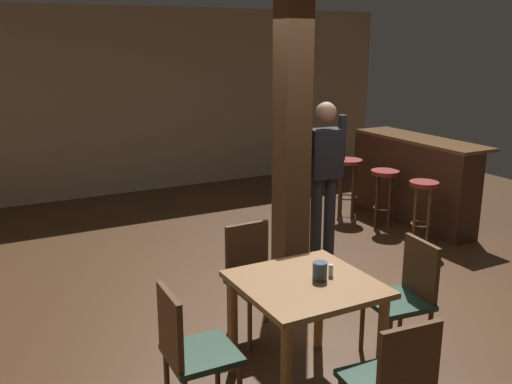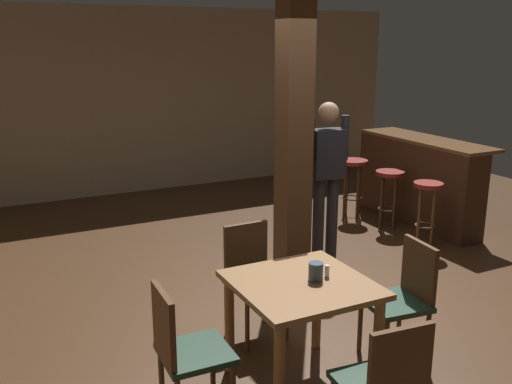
{
  "view_description": "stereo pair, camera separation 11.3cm",
  "coord_description": "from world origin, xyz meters",
  "px_view_note": "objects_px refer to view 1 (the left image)",
  "views": [
    {
      "loc": [
        -2.89,
        -4.1,
        2.32
      ],
      "look_at": [
        -0.69,
        0.06,
        1.05
      ],
      "focal_mm": 40.0,
      "sensor_mm": 36.0,
      "label": 1
    },
    {
      "loc": [
        -2.79,
        -4.15,
        2.32
      ],
      "look_at": [
        -0.69,
        0.06,
        1.05
      ],
      "focal_mm": 40.0,
      "sensor_mm": 36.0,
      "label": 2
    }
  ],
  "objects_px": {
    "chair_south": "(394,382)",
    "chair_west": "(190,348)",
    "bar_stool_mid": "(384,185)",
    "standing_person": "(324,172)",
    "bar_stool_far": "(348,173)",
    "chair_east": "(406,293)",
    "salt_shaker": "(331,270)",
    "chair_north": "(254,274)",
    "dining_table": "(305,301)",
    "napkin_cup": "(320,271)",
    "bar_stool_near": "(423,199)",
    "bar_counter": "(412,180)"
  },
  "relations": [
    {
      "from": "napkin_cup",
      "to": "bar_stool_far",
      "type": "bearing_deg",
      "value": 50.4
    },
    {
      "from": "dining_table",
      "to": "bar_stool_near",
      "type": "xyz_separation_m",
      "value": [
        2.67,
        1.69,
        -0.06
      ]
    },
    {
      "from": "chair_north",
      "to": "bar_stool_mid",
      "type": "xyz_separation_m",
      "value": [
        2.71,
        1.64,
        0.05
      ]
    },
    {
      "from": "chair_north",
      "to": "bar_stool_mid",
      "type": "height_order",
      "value": "chair_north"
    },
    {
      "from": "chair_south",
      "to": "chair_west",
      "type": "bearing_deg",
      "value": 135.36
    },
    {
      "from": "bar_stool_mid",
      "to": "bar_stool_far",
      "type": "relative_size",
      "value": 0.94
    },
    {
      "from": "chair_south",
      "to": "bar_stool_far",
      "type": "relative_size",
      "value": 1.14
    },
    {
      "from": "chair_east",
      "to": "standing_person",
      "type": "distance_m",
      "value": 1.92
    },
    {
      "from": "chair_north",
      "to": "standing_person",
      "type": "bearing_deg",
      "value": 36.04
    },
    {
      "from": "chair_south",
      "to": "bar_stool_mid",
      "type": "xyz_separation_m",
      "value": [
        2.72,
        3.3,
        0.05
      ]
    },
    {
      "from": "chair_south",
      "to": "salt_shaker",
      "type": "distance_m",
      "value": 0.93
    },
    {
      "from": "chair_east",
      "to": "salt_shaker",
      "type": "height_order",
      "value": "chair_east"
    },
    {
      "from": "dining_table",
      "to": "chair_north",
      "type": "height_order",
      "value": "chair_north"
    },
    {
      "from": "standing_person",
      "to": "bar_stool_mid",
      "type": "xyz_separation_m",
      "value": [
        1.4,
        0.68,
        -0.45
      ]
    },
    {
      "from": "chair_west",
      "to": "bar_stool_far",
      "type": "height_order",
      "value": "chair_west"
    },
    {
      "from": "chair_west",
      "to": "chair_east",
      "type": "xyz_separation_m",
      "value": [
        1.7,
        -0.02,
        0.0
      ]
    },
    {
      "from": "chair_south",
      "to": "dining_table",
      "type": "bearing_deg",
      "value": 90.98
    },
    {
      "from": "dining_table",
      "to": "napkin_cup",
      "type": "distance_m",
      "value": 0.23
    },
    {
      "from": "dining_table",
      "to": "chair_north",
      "type": "distance_m",
      "value": 0.8
    },
    {
      "from": "chair_south",
      "to": "napkin_cup",
      "type": "distance_m",
      "value": 0.92
    },
    {
      "from": "bar_stool_near",
      "to": "salt_shaker",
      "type": "bearing_deg",
      "value": -145.66
    },
    {
      "from": "dining_table",
      "to": "salt_shaker",
      "type": "xyz_separation_m",
      "value": [
        0.2,
        -0.0,
        0.18
      ]
    },
    {
      "from": "chair_north",
      "to": "chair_south",
      "type": "bearing_deg",
      "value": -90.36
    },
    {
      "from": "chair_north",
      "to": "bar_stool_near",
      "type": "height_order",
      "value": "chair_north"
    },
    {
      "from": "chair_north",
      "to": "standing_person",
      "type": "distance_m",
      "value": 1.7
    },
    {
      "from": "chair_north",
      "to": "salt_shaker",
      "type": "xyz_separation_m",
      "value": [
        0.17,
        -0.8,
        0.3
      ]
    },
    {
      "from": "chair_west",
      "to": "bar_stool_near",
      "type": "height_order",
      "value": "chair_west"
    },
    {
      "from": "dining_table",
      "to": "chair_south",
      "type": "bearing_deg",
      "value": -89.02
    },
    {
      "from": "bar_stool_far",
      "to": "bar_stool_mid",
      "type": "bearing_deg",
      "value": -77.32
    },
    {
      "from": "dining_table",
      "to": "napkin_cup",
      "type": "height_order",
      "value": "napkin_cup"
    },
    {
      "from": "dining_table",
      "to": "bar_stool_mid",
      "type": "xyz_separation_m",
      "value": [
        2.74,
        2.43,
        -0.07
      ]
    },
    {
      "from": "chair_east",
      "to": "standing_person",
      "type": "height_order",
      "value": "standing_person"
    },
    {
      "from": "chair_east",
      "to": "salt_shaker",
      "type": "distance_m",
      "value": 0.73
    },
    {
      "from": "napkin_cup",
      "to": "bar_stool_far",
      "type": "height_order",
      "value": "napkin_cup"
    },
    {
      "from": "chair_north",
      "to": "chair_south",
      "type": "xyz_separation_m",
      "value": [
        -0.01,
        -1.66,
        0.0
      ]
    },
    {
      "from": "bar_stool_near",
      "to": "bar_stool_far",
      "type": "relative_size",
      "value": 0.98
    },
    {
      "from": "standing_person",
      "to": "bar_stool_mid",
      "type": "relative_size",
      "value": 2.33
    },
    {
      "from": "standing_person",
      "to": "bar_stool_far",
      "type": "xyz_separation_m",
      "value": [
        1.26,
        1.26,
        -0.41
      ]
    },
    {
      "from": "chair_east",
      "to": "chair_west",
      "type": "bearing_deg",
      "value": 179.42
    },
    {
      "from": "standing_person",
      "to": "bar_stool_far",
      "type": "height_order",
      "value": "standing_person"
    },
    {
      "from": "chair_south",
      "to": "salt_shaker",
      "type": "bearing_deg",
      "value": 78.2
    },
    {
      "from": "dining_table",
      "to": "chair_west",
      "type": "bearing_deg",
      "value": -178.51
    },
    {
      "from": "chair_north",
      "to": "chair_south",
      "type": "relative_size",
      "value": 1.0
    },
    {
      "from": "chair_west",
      "to": "bar_stool_mid",
      "type": "height_order",
      "value": "chair_west"
    },
    {
      "from": "chair_east",
      "to": "bar_stool_far",
      "type": "bearing_deg",
      "value": 60.24
    },
    {
      "from": "chair_north",
      "to": "chair_west",
      "type": "relative_size",
      "value": 1.0
    },
    {
      "from": "napkin_cup",
      "to": "standing_person",
      "type": "xyz_separation_m",
      "value": [
        1.24,
        1.77,
        0.18
      ]
    },
    {
      "from": "chair_west",
      "to": "salt_shaker",
      "type": "bearing_deg",
      "value": 1.0
    },
    {
      "from": "salt_shaker",
      "to": "bar_counter",
      "type": "bearing_deg",
      "value": 39.13
    },
    {
      "from": "chair_north",
      "to": "napkin_cup",
      "type": "relative_size",
      "value": 7.29
    }
  ]
}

